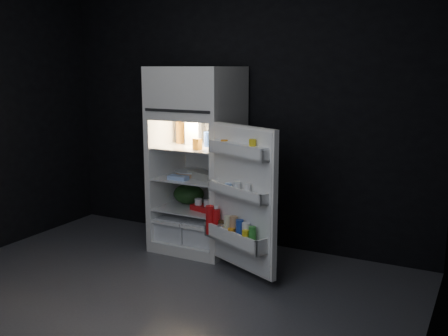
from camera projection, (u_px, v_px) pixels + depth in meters
The scene contains 18 objects.
floor at pixel (141, 303), 4.01m from camera, with size 4.00×3.40×0.00m, color #48484D.
wall_back at pixel (239, 110), 5.23m from camera, with size 4.00×0.00×2.70m, color black.
wall_right at pixel (433, 148), 2.84m from camera, with size 0.00×3.40×2.70m, color black.
refrigerator at pixel (198, 153), 5.09m from camera, with size 0.76×0.71×1.78m.
fridge_door at pixel (241, 201), 4.36m from camera, with size 0.73×0.47×1.22m.
milk_jug at pixel (193, 132), 5.13m from camera, with size 0.13×0.13×0.24m, color white.
mayo_jar at pixel (209, 139), 5.00m from camera, with size 0.10×0.10×0.14m, color #1C3C98.
jam_jar at pixel (215, 141), 4.92m from camera, with size 0.09×0.09×0.13m, color #2F1F0D.
amber_bottle at pixel (180, 132), 5.21m from camera, with size 0.08×0.08×0.22m, color #AA681B.
small_carton at pixel (197, 144), 4.84m from camera, with size 0.07×0.06×0.10m, color orange.
egg_carton at pixel (202, 175), 4.98m from camera, with size 0.32×0.12×0.07m, color gray.
pie at pixel (191, 173), 5.16m from camera, with size 0.29×0.29×0.04m, color tan.
flat_package at pixel (178, 178), 4.95m from camera, with size 0.19×0.09×0.04m, color #97B6EA.
wrapped_pkg at pixel (225, 174), 5.09m from camera, with size 0.12×0.10×0.05m, color beige.
produce_bag at pixel (189, 194), 5.24m from camera, with size 0.32×0.27×0.20m, color #193815.
yogurt_tray at pixel (204, 208), 5.00m from camera, with size 0.25×0.13×0.05m, color red.
small_can_red at pixel (217, 200), 5.21m from camera, with size 0.06×0.06×0.09m, color red.
small_can_silver at pixel (224, 203), 5.12m from camera, with size 0.06×0.06×0.09m, color silver.
Camera 1 is at (2.30, -3.02, 1.79)m, focal length 42.00 mm.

